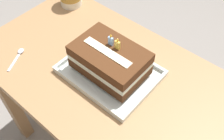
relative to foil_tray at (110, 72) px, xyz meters
The scene contains 4 objects.
dining_table 0.14m from the foil_tray, 11.84° to the right, with size 1.13×0.60×0.75m.
foil_tray is the anchor object (origin of this frame).
birthday_cake 0.07m from the foil_tray, 90.00° to the left, with size 0.26×0.17×0.15m.
serving_spoon_near_tray 0.38m from the foil_tray, 154.04° to the right, with size 0.07×0.12×0.01m.
Camera 1 is at (0.38, -0.46, 1.51)m, focal length 41.59 mm.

